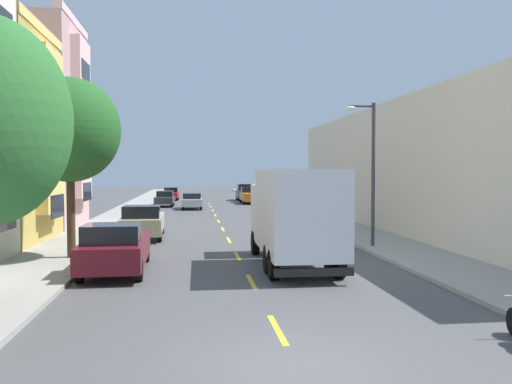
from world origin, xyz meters
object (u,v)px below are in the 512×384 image
parked_hatchback_red (171,194)px  parked_pickup_orange (251,196)px  parked_pickup_champagne (143,222)px  parked_hatchback_forest (299,218)px  parked_pickup_burgundy (116,248)px  parked_suv_teal (245,192)px  street_lamp (370,162)px  moving_silver_sedan (192,201)px  parked_hatchback_charcoal (165,199)px  street_tree_second (70,130)px  delivery_box_truck (294,212)px

parked_hatchback_red → parked_pickup_orange: 11.32m
parked_pickup_champagne → parked_pickup_orange: bearing=73.0°
parked_hatchback_forest → parked_pickup_burgundy: bearing=-127.5°
parked_hatchback_red → parked_pickup_burgundy: 45.00m
parked_suv_teal → parked_hatchback_forest: 31.99m
street_lamp → parked_hatchback_red: street_lamp is taller
parked_pickup_champagne → parked_pickup_burgundy: size_ratio=1.00×
parked_suv_teal → parked_hatchback_red: size_ratio=1.20×
parked_pickup_orange → moving_silver_sedan: size_ratio=1.18×
parked_suv_teal → parked_pickup_champagne: (-8.71, -34.08, -0.16)m
street_lamp → parked_hatchback_forest: (-1.67, 7.08, -3.05)m
parked_pickup_champagne → parked_hatchback_forest: size_ratio=1.33×
parked_hatchback_charcoal → parked_pickup_champagne: bearing=-89.8°
street_tree_second → parked_hatchback_forest: size_ratio=1.70×
street_tree_second → parked_suv_teal: bearing=75.1°
street_lamp → parked_suv_teal: 39.20m
parked_suv_teal → moving_silver_sedan: size_ratio=1.08×
parked_suv_teal → moving_silver_sedan: 14.62m
moving_silver_sedan → parked_suv_teal: bearing=64.9°
street_tree_second → parked_pickup_champagne: 8.09m
parked_hatchback_red → moving_silver_sedan: parked_hatchback_red is taller
parked_pickup_champagne → parked_hatchback_charcoal: parked_pickup_champagne is taller
parked_hatchback_forest → parked_hatchback_charcoal: 23.94m
delivery_box_truck → parked_hatchback_charcoal: delivery_box_truck is taller
street_lamp → parked_pickup_burgundy: 11.54m
street_tree_second → parked_pickup_orange: size_ratio=1.29×
street_tree_second → street_lamp: 12.50m
parked_hatchback_charcoal → moving_silver_sedan: (2.61, -3.56, -0.01)m
parked_suv_teal → moving_silver_sedan: bearing=-115.1°
parked_hatchback_forest → moving_silver_sedan: size_ratio=0.89×
street_lamp → parked_hatchback_charcoal: bearing=109.4°
moving_silver_sedan → parked_pickup_burgundy: bearing=-94.9°
street_lamp → parked_pickup_champagne: (-10.24, 4.99, -2.98)m
parked_suv_teal → street_tree_second: bearing=-104.9°
parked_hatchback_charcoal → parked_pickup_orange: bearing=24.9°
parked_hatchback_red → parked_pickup_burgundy: bearing=-90.2°
street_tree_second → parked_pickup_orange: 36.98m
parked_pickup_champagne → parked_hatchback_charcoal: 24.40m
parked_pickup_champagne → parked_pickup_orange: 29.80m
delivery_box_truck → parked_hatchback_charcoal: bearing=100.6°
parked_pickup_champagne → parked_pickup_orange: size_ratio=1.01×
moving_silver_sedan → parked_hatchback_forest: bearing=-72.1°
street_lamp → delivery_box_truck: street_lamp is taller
parked_pickup_orange → parked_hatchback_charcoal: size_ratio=1.32×
parked_pickup_champagne → moving_silver_sedan: size_ratio=1.19×
parked_pickup_champagne → moving_silver_sedan: bearing=83.2°
parked_hatchback_red → moving_silver_sedan: size_ratio=0.90×
delivery_box_truck → parked_hatchback_forest: size_ratio=1.82×
delivery_box_truck → parked_hatchback_forest: (2.47, 10.98, -1.20)m
delivery_box_truck → parked_hatchback_red: bearing=97.7°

